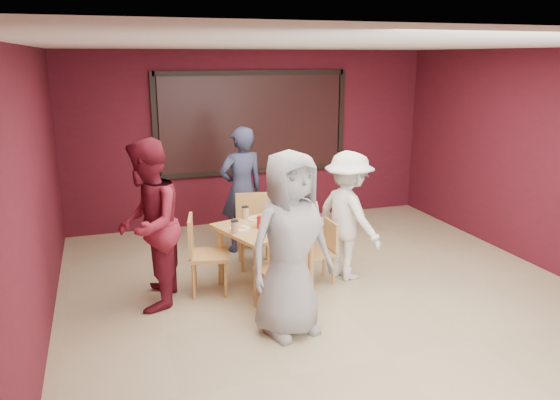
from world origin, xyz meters
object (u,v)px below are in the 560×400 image
object	(u,v)px
chair_back	(254,225)
diner_right	(348,216)
chair_front	(283,267)
chair_right	(323,248)
dining_table	(265,234)
diner_front	(290,244)
chair_left	(202,250)
diner_left	(148,225)
diner_back	(242,190)

from	to	relation	value
chair_back	diner_right	xyz separation A→B (m)	(0.98, -0.80, 0.26)
chair_back	chair_front	bearing A→B (deg)	-93.70
diner_right	chair_right	bearing A→B (deg)	80.07
dining_table	diner_front	size ratio (longest dim) A/B	0.66
chair_left	diner_front	size ratio (longest dim) A/B	0.50
diner_left	diner_right	world-z (taller)	diner_left
chair_left	diner_right	world-z (taller)	diner_right
dining_table	diner_right	distance (m)	1.07
diner_front	diner_right	distance (m)	1.60
chair_right	dining_table	bearing A→B (deg)	174.60
chair_front	diner_front	bearing A→B (deg)	-99.94
chair_left	chair_right	world-z (taller)	chair_left
diner_left	diner_right	xyz separation A→B (m)	(2.40, 0.05, -0.14)
chair_right	diner_back	distance (m)	1.62
diner_right	chair_front	bearing A→B (deg)	105.51
dining_table	chair_left	world-z (taller)	chair_left
dining_table	chair_front	distance (m)	0.72
chair_right	chair_left	bearing A→B (deg)	174.59
diner_back	chair_back	bearing A→B (deg)	82.40
chair_left	chair_right	bearing A→B (deg)	-5.41
diner_back	dining_table	bearing A→B (deg)	77.97
chair_left	diner_left	xyz separation A→B (m)	(-0.60, -0.15, 0.41)
chair_back	chair_left	world-z (taller)	chair_back
dining_table	chair_front	xyz separation A→B (m)	(-0.01, -0.71, -0.15)
chair_front	chair_back	bearing A→B (deg)	86.30
diner_back	chair_right	bearing A→B (deg)	105.28
chair_back	diner_left	xyz separation A→B (m)	(-1.42, -0.85, 0.40)
diner_back	diner_left	xyz separation A→B (m)	(-1.41, -1.42, 0.05)
chair_right	diner_front	xyz separation A→B (m)	(-0.80, -1.06, 0.49)
dining_table	chair_left	xyz separation A→B (m)	(-0.74, 0.07, -0.14)
chair_right	diner_back	bearing A→B (deg)	114.52
chair_back	chair_right	distance (m)	1.06
dining_table	chair_back	distance (m)	0.79
diner_left	chair_right	bearing A→B (deg)	104.81
dining_table	diner_left	xyz separation A→B (m)	(-1.34, -0.07, 0.27)
chair_back	diner_front	xyz separation A→B (m)	(-0.17, -1.91, 0.39)
chair_right	diner_front	size ratio (longest dim) A/B	0.42
dining_table	chair_left	distance (m)	0.76
chair_right	diner_right	bearing A→B (deg)	7.06
diner_back	diner_right	xyz separation A→B (m)	(0.99, -1.37, -0.09)
diner_front	diner_left	size ratio (longest dim) A/B	0.99
chair_front	diner_front	xyz separation A→B (m)	(-0.07, -0.42, 0.41)
dining_table	diner_left	bearing A→B (deg)	-176.81
diner_back	diner_left	bearing A→B (deg)	36.04
chair_front	chair_back	distance (m)	1.49
chair_left	diner_left	size ratio (longest dim) A/B	0.50
dining_table	chair_right	xyz separation A→B (m)	(0.71, -0.07, -0.23)
chair_right	chair_back	bearing A→B (deg)	126.66
chair_front	chair_left	bearing A→B (deg)	133.13
chair_left	chair_right	distance (m)	1.46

